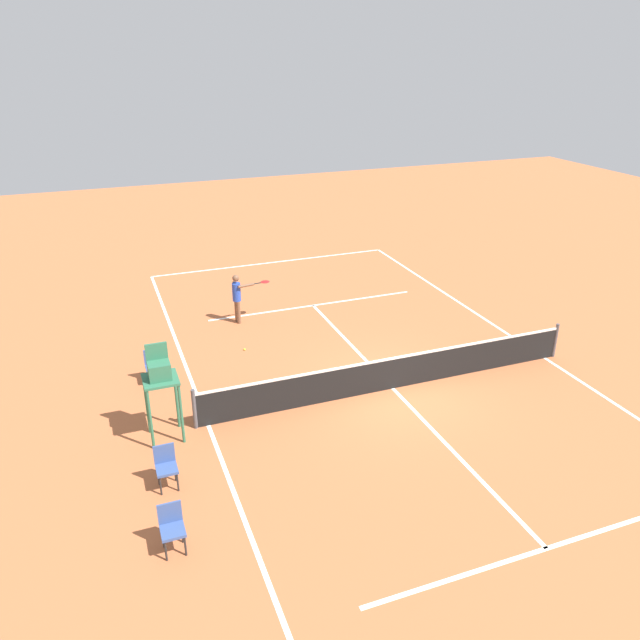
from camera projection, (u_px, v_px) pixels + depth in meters
name	position (u px, v px, depth m)	size (l,w,h in m)	color
ground_plane	(393.00, 388.00, 16.96)	(60.00, 60.00, 0.00)	#B76038
court_lines	(393.00, 388.00, 16.96)	(10.27, 23.07, 0.01)	white
tennis_net	(394.00, 372.00, 16.75)	(10.87, 0.10, 1.07)	#4C4C51
player_serving	(238.00, 294.00, 20.62)	(1.31, 0.45, 1.70)	brown
tennis_ball	(245.00, 349.00, 19.06)	(0.07, 0.07, 0.07)	#CCE033
umpire_chair	(160.00, 378.00, 14.22)	(0.80, 0.80, 2.41)	#2D6B4C
courtside_chair_near	(172.00, 526.00, 11.35)	(0.44, 0.46, 0.95)	#262626
courtside_chair_mid	(153.00, 365.00, 17.06)	(0.44, 0.46, 0.95)	#262626
courtside_chair_far	(166.00, 465.00, 13.00)	(0.44, 0.46, 0.95)	#262626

